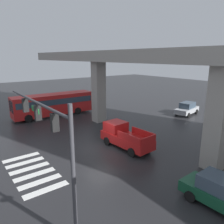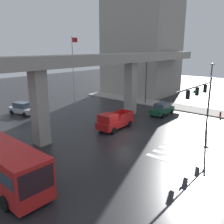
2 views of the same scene
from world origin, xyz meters
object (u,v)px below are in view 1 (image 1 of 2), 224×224
Objects in this scene: sedan_dark_green at (222,193)px; traffic_signal_mast at (47,127)px; pickup_truck at (124,136)px; sedan_silver at (187,108)px; city_bus at (54,103)px.

traffic_signal_mast is at bearing -126.64° from sedan_dark_green.
sedan_silver is (-3.33, 14.35, -0.14)m from pickup_truck.
traffic_signal_mast is at bearing -22.83° from city_bus.
traffic_signal_mast reaches higher than sedan_dark_green.
sedan_dark_green is (23.40, -0.33, -0.87)m from city_bus.
pickup_truck is 1.20× the size of sedan_dark_green.
pickup_truck is 9.43m from sedan_dark_green.
pickup_truck is 14.73m from sedan_silver.
sedan_silver is at bearing 54.72° from city_bus.
sedan_dark_green is (9.37, -1.10, -0.14)m from pickup_truck.
pickup_truck is 14.07m from city_bus.
pickup_truck is 9.92m from traffic_signal_mast.
pickup_truck is at bearing 173.28° from sedan_dark_green.
city_bus is at bearing 179.19° from sedan_dark_green.
pickup_truck is 1.14× the size of sedan_silver.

